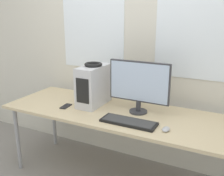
% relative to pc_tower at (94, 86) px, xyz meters
% --- Properties ---
extents(wall_back, '(8.00, 0.07, 2.70)m').
position_rel_pc_tower_xyz_m(wall_back, '(0.31, 0.44, 0.43)').
color(wall_back, beige).
rests_on(wall_back, ground_plane).
extents(desk, '(2.21, 0.75, 0.73)m').
position_rel_pc_tower_xyz_m(desk, '(0.31, -0.07, -0.24)').
color(desk, '#D1BA8E').
rests_on(desk, ground_plane).
extents(pc_tower, '(0.19, 0.40, 0.39)m').
position_rel_pc_tower_xyz_m(pc_tower, '(0.00, 0.00, 0.00)').
color(pc_tower, silver).
rests_on(pc_tower, desk).
extents(headphones, '(0.17, 0.17, 0.03)m').
position_rel_pc_tower_xyz_m(headphones, '(0.00, 0.00, 0.21)').
color(headphones, black).
rests_on(headphones, pc_tower).
extents(monitor_main, '(0.56, 0.17, 0.48)m').
position_rel_pc_tower_xyz_m(monitor_main, '(0.47, -0.00, 0.07)').
color(monitor_main, '#333338').
rests_on(monitor_main, desk).
extents(keyboard, '(0.47, 0.17, 0.02)m').
position_rel_pc_tower_xyz_m(keyboard, '(0.49, -0.26, -0.18)').
color(keyboard, black).
rests_on(keyboard, desk).
extents(mouse, '(0.06, 0.10, 0.03)m').
position_rel_pc_tower_xyz_m(mouse, '(0.81, -0.26, -0.18)').
color(mouse, '#B2B2B7').
rests_on(mouse, desk).
extents(cell_phone, '(0.08, 0.14, 0.01)m').
position_rel_pc_tower_xyz_m(cell_phone, '(-0.21, -0.18, -0.19)').
color(cell_phone, black).
rests_on(cell_phone, desk).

